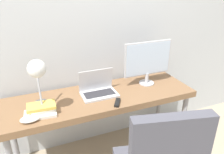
{
  "coord_description": "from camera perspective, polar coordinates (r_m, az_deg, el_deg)",
  "views": [
    {
      "loc": [
        -0.59,
        -1.43,
        1.71
      ],
      "look_at": [
        0.1,
        0.25,
        0.91
      ],
      "focal_mm": 35.0,
      "sensor_mm": 36.0,
      "label": 1
    }
  ],
  "objects": [
    {
      "name": "desk",
      "position": [
        2.09,
        -2.86,
        -6.33
      ],
      "size": [
        1.78,
        0.56,
        0.73
      ],
      "color": "brown",
      "rests_on": "ground_plane"
    },
    {
      "name": "game_controller",
      "position": [
        1.8,
        -20.63,
        -10.21
      ],
      "size": [
        0.15,
        0.1,
        0.04
      ],
      "color": "white",
      "rests_on": "desk"
    },
    {
      "name": "monitor",
      "position": [
        2.21,
        9.35,
        4.3
      ],
      "size": [
        0.51,
        0.16,
        0.44
      ],
      "color": "#B7B7BC",
      "rests_on": "desk"
    },
    {
      "name": "laptop",
      "position": [
        2.06,
        -3.63,
        -3.24
      ],
      "size": [
        0.33,
        0.22,
        0.23
      ],
      "color": "silver",
      "rests_on": "desk"
    },
    {
      "name": "tv_remote",
      "position": [
        1.92,
        1.41,
        -6.67
      ],
      "size": [
        0.1,
        0.14,
        0.02
      ],
      "color": "black",
      "rests_on": "desk"
    },
    {
      "name": "desk_lamp",
      "position": [
        1.72,
        -18.95,
        1.05
      ],
      "size": [
        0.14,
        0.31,
        0.46
      ],
      "color": "#4C4C51",
      "rests_on": "desk"
    },
    {
      "name": "wall_back",
      "position": [
        2.18,
        -6.37,
        12.85
      ],
      "size": [
        8.0,
        0.05,
        2.6
      ],
      "color": "silver",
      "rests_on": "ground_plane"
    },
    {
      "name": "book_stack",
      "position": [
        1.85,
        -18.03,
        -8.09
      ],
      "size": [
        0.26,
        0.19,
        0.08
      ],
      "color": "silver",
      "rests_on": "desk"
    }
  ]
}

